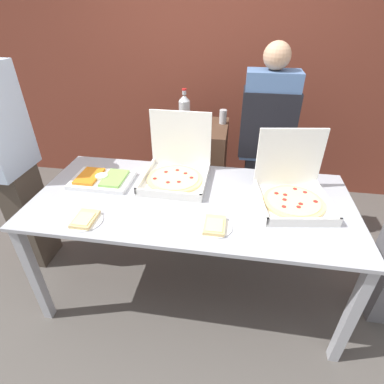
{
  "coord_description": "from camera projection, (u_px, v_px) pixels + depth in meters",
  "views": [
    {
      "loc": [
        0.25,
        -1.59,
        1.94
      ],
      "look_at": [
        0.0,
        0.0,
        0.9
      ],
      "focal_mm": 28.0,
      "sensor_mm": 36.0,
      "label": 1
    }
  ],
  "objects": [
    {
      "name": "ground_plane",
      "position": [
        192.0,
        285.0,
        2.41
      ],
      "size": [
        16.0,
        16.0,
        0.0
      ],
      "primitive_type": "plane",
      "color": "#514C47"
    },
    {
      "name": "brick_wall_behind",
      "position": [
        218.0,
        62.0,
        3.06
      ],
      "size": [
        10.0,
        0.06,
        2.8
      ],
      "color": "brown",
      "rests_on": "ground_plane"
    },
    {
      "name": "buffet_table",
      "position": [
        192.0,
        210.0,
        2.0
      ],
      "size": [
        2.06,
        0.94,
        0.85
      ],
      "color": "#A8AAB2",
      "rests_on": "ground_plane"
    },
    {
      "name": "pizza_box_far_left",
      "position": [
        176.0,
        169.0,
        2.12
      ],
      "size": [
        0.45,
        0.47,
        0.44
      ],
      "rotation": [
        0.0,
        0.0,
        -0.01
      ],
      "color": "white",
      "rests_on": "buffet_table"
    },
    {
      "name": "pizza_box_near_left",
      "position": [
        292.0,
        191.0,
        1.88
      ],
      "size": [
        0.49,
        0.5,
        0.43
      ],
      "rotation": [
        0.0,
        0.0,
        0.15
      ],
      "color": "white",
      "rests_on": "buffet_table"
    },
    {
      "name": "paper_plate_front_right",
      "position": [
        85.0,
        220.0,
        1.74
      ],
      "size": [
        0.2,
        0.2,
        0.03
      ],
      "color": "white",
      "rests_on": "buffet_table"
    },
    {
      "name": "paper_plate_front_left",
      "position": [
        215.0,
        226.0,
        1.69
      ],
      "size": [
        0.2,
        0.2,
        0.03
      ],
      "color": "white",
      "rests_on": "buffet_table"
    },
    {
      "name": "veggie_tray",
      "position": [
        102.0,
        179.0,
        2.11
      ],
      "size": [
        0.41,
        0.29,
        0.05
      ],
      "color": "white",
      "rests_on": "buffet_table"
    },
    {
      "name": "sideboard_podium",
      "position": [
        195.0,
        174.0,
        2.93
      ],
      "size": [
        0.58,
        0.55,
        0.99
      ],
      "color": "#4C3323",
      "rests_on": "ground_plane"
    },
    {
      "name": "soda_bottle",
      "position": [
        184.0,
        109.0,
        2.62
      ],
      "size": [
        0.1,
        0.1,
        0.31
      ],
      "color": "#B7BCC1",
      "rests_on": "sideboard_podium"
    },
    {
      "name": "soda_can_silver",
      "position": [
        223.0,
        117.0,
        2.68
      ],
      "size": [
        0.07,
        0.07,
        0.12
      ],
      "color": "silver",
      "rests_on": "sideboard_podium"
    },
    {
      "name": "person_server_vest",
      "position": [
        265.0,
        140.0,
        2.47
      ],
      "size": [
        0.42,
        0.24,
        1.7
      ],
      "rotation": [
        0.0,
        0.0,
        3.14
      ],
      "color": "black",
      "rests_on": "ground_plane"
    },
    {
      "name": "person_guest_plaid",
      "position": [
        10.0,
        161.0,
        2.18
      ],
      "size": [
        0.22,
        0.4,
        1.81
      ],
      "rotation": [
        0.0,
        0.0,
        -1.57
      ],
      "color": "#473D33",
      "rests_on": "ground_plane"
    }
  ]
}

